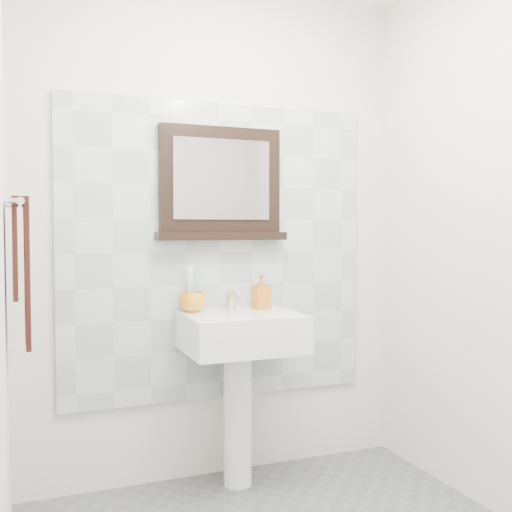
{
  "coord_description": "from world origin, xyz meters",
  "views": [
    {
      "loc": [
        -0.96,
        -1.82,
        1.26
      ],
      "look_at": [
        -0.01,
        0.55,
        1.15
      ],
      "focal_mm": 42.0,
      "sensor_mm": 36.0,
      "label": 1
    }
  ],
  "objects_px": {
    "pedestal_sink": "(241,351)",
    "framed_mirror": "(221,187)",
    "hand_towel": "(22,260)",
    "soap_dispenser": "(261,292)",
    "toothbrush_cup": "(193,302)"
  },
  "relations": [
    {
      "from": "toothbrush_cup",
      "to": "soap_dispenser",
      "type": "bearing_deg",
      "value": -4.98
    },
    {
      "from": "soap_dispenser",
      "to": "hand_towel",
      "type": "height_order",
      "value": "hand_towel"
    },
    {
      "from": "pedestal_sink",
      "to": "framed_mirror",
      "type": "distance_m",
      "value": 0.83
    },
    {
      "from": "framed_mirror",
      "to": "hand_towel",
      "type": "distance_m",
      "value": 1.11
    },
    {
      "from": "pedestal_sink",
      "to": "soap_dispenser",
      "type": "xyz_separation_m",
      "value": [
        0.15,
        0.1,
        0.27
      ]
    },
    {
      "from": "framed_mirror",
      "to": "hand_towel",
      "type": "height_order",
      "value": "framed_mirror"
    },
    {
      "from": "framed_mirror",
      "to": "soap_dispenser",
      "type": "bearing_deg",
      "value": -25.85
    },
    {
      "from": "toothbrush_cup",
      "to": "framed_mirror",
      "type": "relative_size",
      "value": 0.19
    },
    {
      "from": "pedestal_sink",
      "to": "toothbrush_cup",
      "type": "distance_m",
      "value": 0.33
    },
    {
      "from": "toothbrush_cup",
      "to": "hand_towel",
      "type": "bearing_deg",
      "value": -151.05
    },
    {
      "from": "pedestal_sink",
      "to": "soap_dispenser",
      "type": "bearing_deg",
      "value": 33.76
    },
    {
      "from": "toothbrush_cup",
      "to": "hand_towel",
      "type": "relative_size",
      "value": 0.23
    },
    {
      "from": "pedestal_sink",
      "to": "hand_towel",
      "type": "height_order",
      "value": "hand_towel"
    },
    {
      "from": "pedestal_sink",
      "to": "hand_towel",
      "type": "xyz_separation_m",
      "value": [
        -0.98,
        -0.3,
        0.47
      ]
    },
    {
      "from": "toothbrush_cup",
      "to": "soap_dispenser",
      "type": "distance_m",
      "value": 0.35
    }
  ]
}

